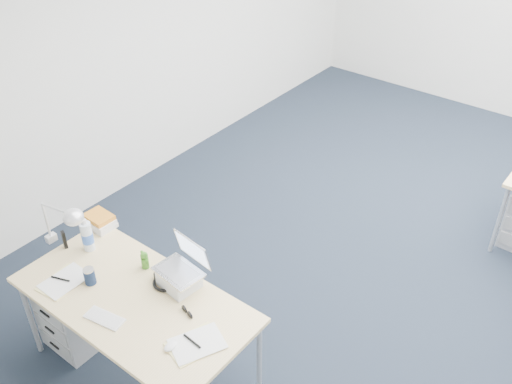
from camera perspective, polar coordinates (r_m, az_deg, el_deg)
floor at (r=5.07m, az=15.60°, el=-8.35°), size 7.00×7.00×0.00m
room at (r=4.13m, az=19.32°, el=9.29°), size 6.02×7.02×2.80m
desk_near at (r=3.82m, az=-12.08°, el=-10.78°), size 1.60×0.80×0.73m
drawer_pedestal_near at (r=4.45m, az=-17.14°, el=-11.12°), size 0.40×0.50×0.55m
silver_laptop at (r=3.71m, az=-7.82°, el=-7.42°), size 0.34×0.28×0.33m
wireless_keyboard at (r=3.70m, az=-14.91°, el=-12.10°), size 0.27×0.15×0.01m
computer_mouse at (r=3.46m, az=-8.55°, el=-15.01°), size 0.06×0.09×0.03m
headphones at (r=3.83m, az=-8.99°, el=-8.82°), size 0.26×0.21×0.04m
can_koozie at (r=3.91m, az=-16.31°, el=-8.07°), size 0.10×0.10×0.12m
water_bottle at (r=4.14m, az=-16.56°, el=-4.09°), size 0.10×0.10×0.26m
bear_figurine at (r=3.94m, az=-11.07°, el=-6.65°), size 0.08×0.06×0.14m
book_stack at (r=4.38m, az=-15.38°, el=-2.80°), size 0.27×0.23×0.10m
cordless_phone at (r=4.24m, az=-18.62°, el=-4.53°), size 0.04×0.04×0.14m
papers_left at (r=4.01m, az=-18.78°, el=-8.45°), size 0.22×0.31×0.01m
papers_right at (r=3.47m, az=-6.14°, el=-14.88°), size 0.32×0.37×0.01m
sunglasses at (r=3.63m, az=-6.91°, el=-11.84°), size 0.13×0.08×0.03m
desk_lamp at (r=4.14m, az=-19.25°, el=-2.96°), size 0.43×0.25×0.46m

